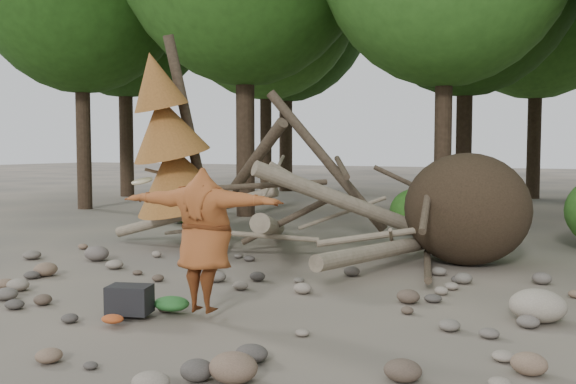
% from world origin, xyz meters
% --- Properties ---
extents(ground, '(120.00, 120.00, 0.00)m').
position_xyz_m(ground, '(0.00, 0.00, 0.00)').
color(ground, '#514C44').
rests_on(ground, ground).
extents(deadfall_pile, '(8.55, 5.24, 3.30)m').
position_xyz_m(deadfall_pile, '(2.02, 4.24, 0.95)').
color(deadfall_pile, '#332619').
rests_on(deadfall_pile, ground).
extents(dead_conifer, '(2.06, 2.16, 4.35)m').
position_xyz_m(dead_conifer, '(-3.12, 3.37, 2.11)').
color(dead_conifer, '#4C3F30').
rests_on(dead_conifer, ground).
extents(bush_left, '(1.80, 1.80, 1.44)m').
position_xyz_m(bush_left, '(-5.50, 7.20, 0.72)').
color(bush_left, '#245215').
rests_on(bush_left, ground).
extents(bush_mid, '(1.40, 1.40, 1.12)m').
position_xyz_m(bush_mid, '(0.80, 7.80, 0.56)').
color(bush_mid, '#2F681E').
rests_on(bush_mid, ground).
extents(frisbee_thrower, '(2.72, 1.15, 1.75)m').
position_xyz_m(frisbee_thrower, '(0.47, -0.71, 0.96)').
color(frisbee_thrower, brown).
rests_on(frisbee_thrower, ground).
extents(backpack, '(0.59, 0.48, 0.34)m').
position_xyz_m(backpack, '(-0.32, -1.15, 0.17)').
color(backpack, black).
rests_on(backpack, ground).
extents(cloth_green, '(0.47, 0.39, 0.18)m').
position_xyz_m(cloth_green, '(0.03, -0.79, 0.09)').
color(cloth_green, '#29672A').
rests_on(cloth_green, ground).
extents(cloth_orange, '(0.27, 0.22, 0.10)m').
position_xyz_m(cloth_orange, '(-0.23, -1.56, 0.05)').
color(cloth_orange, '#A5441C').
rests_on(cloth_orange, ground).
extents(boulder_front_right, '(0.45, 0.40, 0.27)m').
position_xyz_m(boulder_front_right, '(1.93, -2.41, 0.13)').
color(boulder_front_right, brown).
rests_on(boulder_front_right, ground).
extents(boulder_mid_right, '(0.66, 0.59, 0.40)m').
position_xyz_m(boulder_mid_right, '(4.12, 0.90, 0.20)').
color(boulder_mid_right, gray).
rests_on(boulder_mid_right, ground).
extents(boulder_mid_left, '(0.46, 0.41, 0.28)m').
position_xyz_m(boulder_mid_left, '(-3.51, 1.65, 0.14)').
color(boulder_mid_left, '#665C56').
rests_on(boulder_mid_left, ground).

